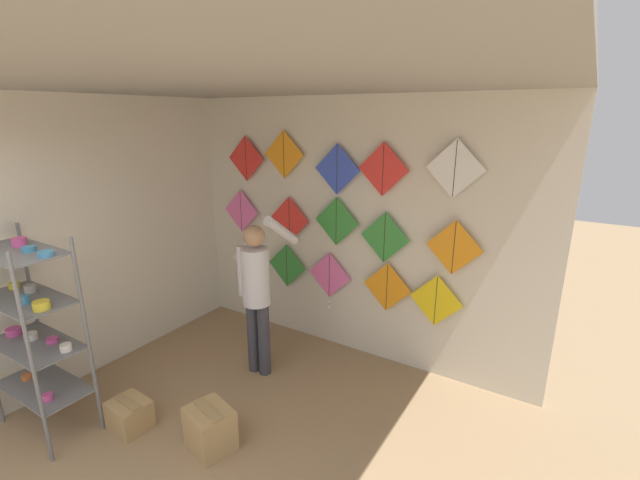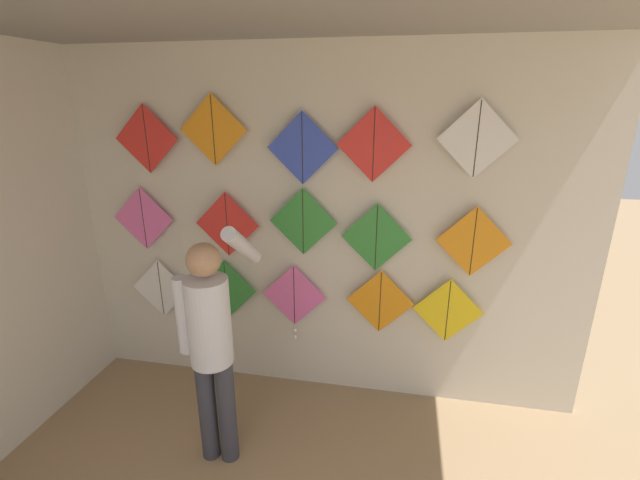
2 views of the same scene
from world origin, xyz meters
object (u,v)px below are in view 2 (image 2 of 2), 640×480
at_px(kite_2, 294,298).
at_px(kite_14, 477,139).
at_px(kite_7, 303,222).
at_px(kite_10, 147,139).
at_px(kite_6, 227,224).
at_px(kite_12, 302,148).
at_px(kite_8, 376,238).
at_px(kite_13, 374,145).
at_px(shopkeeper, 211,336).
at_px(kite_4, 448,311).
at_px(kite_9, 473,242).
at_px(kite_11, 213,130).
at_px(kite_5, 143,219).
at_px(kite_1, 226,290).
at_px(kite_3, 380,302).
at_px(kite_0, 161,289).

xyz_separation_m(kite_2, kite_14, (1.29, 0.00, 1.30)).
xyz_separation_m(kite_7, kite_10, (-1.24, 0.00, 0.60)).
bearing_deg(kite_2, kite_6, 179.92).
height_order(kite_7, kite_12, kite_12).
distance_m(kite_8, kite_13, 0.69).
xyz_separation_m(shopkeeper, kite_6, (-0.21, 0.86, 0.49)).
bearing_deg(kite_4, kite_7, 180.00).
bearing_deg(kite_7, kite_14, 0.00).
bearing_deg(kite_6, kite_8, 0.00).
bearing_deg(kite_4, kite_9, 0.00).
relative_size(kite_11, kite_12, 1.00).
distance_m(kite_12, kite_13, 0.52).
height_order(kite_5, kite_14, kite_14).
bearing_deg(kite_1, kite_10, 180.00).
bearing_deg(kite_14, kite_9, 0.00).
bearing_deg(kite_13, kite_7, 180.00).
relative_size(kite_7, kite_13, 1.00).
bearing_deg(kite_3, kite_14, 0.00).
distance_m(kite_10, kite_11, 0.57).
height_order(kite_1, kite_3, kite_3).
height_order(shopkeeper, kite_12, kite_12).
height_order(kite_5, kite_8, kite_5).
xyz_separation_m(kite_1, kite_10, (-0.57, 0.00, 1.24)).
relative_size(kite_1, kite_3, 1.00).
height_order(kite_0, kite_6, kite_6).
relative_size(kite_1, kite_9, 1.00).
distance_m(kite_3, kite_12, 1.33).
bearing_deg(kite_6, kite_12, 0.00).
bearing_deg(kite_5, kite_1, 0.00).
bearing_deg(kite_11, kite_6, 0.00).
xyz_separation_m(kite_7, kite_13, (0.52, 0.00, 0.59)).
bearing_deg(kite_10, kite_4, 0.00).
relative_size(kite_5, kite_6, 1.00).
bearing_deg(kite_4, kite_11, 180.00).
height_order(kite_2, kite_8, kite_8).
xyz_separation_m(kite_6, kite_9, (1.89, 0.00, -0.03)).
bearing_deg(kite_8, kite_14, 0.00).
bearing_deg(kite_3, kite_1, 180.00).
height_order(kite_9, kite_13, kite_13).
relative_size(kite_8, kite_14, 1.00).
bearing_deg(kite_1, kite_5, 180.00).
bearing_deg(kite_2, kite_3, 0.06).
bearing_deg(kite_0, kite_6, 0.00).
height_order(kite_10, kite_14, kite_14).
xyz_separation_m(kite_4, kite_13, (-0.62, 0.00, 1.25)).
xyz_separation_m(kite_4, kite_12, (-1.14, 0.00, 1.21)).
bearing_deg(kite_13, kite_10, 180.00).
xyz_separation_m(kite_10, kite_13, (1.76, 0.00, -0.01)).
distance_m(kite_4, kite_9, 0.58).
bearing_deg(kite_4, kite_1, 180.00).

